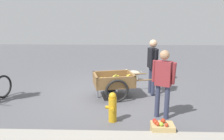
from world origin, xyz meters
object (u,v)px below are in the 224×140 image
(dog, at_px, (133,73))
(bystander_person, at_px, (163,79))
(plastic_bucket, at_px, (170,74))
(fruit_cart, at_px, (114,82))
(apple_crate, at_px, (162,129))
(fire_hydrant, at_px, (112,107))
(vendor_person, at_px, (153,62))

(dog, relative_size, bystander_person, 0.43)
(plastic_bucket, distance_m, bystander_person, 3.62)
(fruit_cart, xyz_separation_m, apple_crate, (-1.00, 2.08, -0.31))
(plastic_bucket, xyz_separation_m, bystander_person, (0.95, 3.41, 0.79))
(fruit_cart, relative_size, fire_hydrant, 2.66)
(plastic_bucket, bearing_deg, fruit_cart, 45.18)
(plastic_bucket, bearing_deg, vendor_person, 62.26)
(fruit_cart, height_order, plastic_bucket, fruit_cart)
(bystander_person, bearing_deg, plastic_bucket, -105.52)
(dog, bearing_deg, apple_crate, 95.10)
(dog, bearing_deg, plastic_bucket, -167.42)
(fruit_cart, relative_size, plastic_bucket, 6.03)
(dog, distance_m, bystander_person, 3.19)
(fruit_cart, relative_size, dog, 2.69)
(vendor_person, relative_size, plastic_bucket, 5.50)
(fruit_cart, distance_m, apple_crate, 2.33)
(fruit_cart, xyz_separation_m, fire_hydrant, (-0.01, 1.55, -0.10))
(vendor_person, height_order, apple_crate, vendor_person)
(apple_crate, height_order, bystander_person, bystander_person)
(apple_crate, bearing_deg, bystander_person, -99.50)
(bystander_person, bearing_deg, dog, -81.35)
(dog, bearing_deg, fruit_cart, 69.65)
(fruit_cart, bearing_deg, bystander_person, 130.46)
(fruit_cart, height_order, fire_hydrant, fruit_cart)
(dog, relative_size, fire_hydrant, 0.99)
(apple_crate, bearing_deg, plastic_bucket, -104.44)
(apple_crate, distance_m, bystander_person, 1.11)
(fruit_cart, xyz_separation_m, bystander_person, (-1.13, 1.32, 0.49))
(dog, xyz_separation_m, fire_hydrant, (0.64, 3.32, 0.06))
(vendor_person, bearing_deg, apple_crate, 87.12)
(fruit_cart, bearing_deg, apple_crate, 115.66)
(fire_hydrant, height_order, apple_crate, fire_hydrant)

